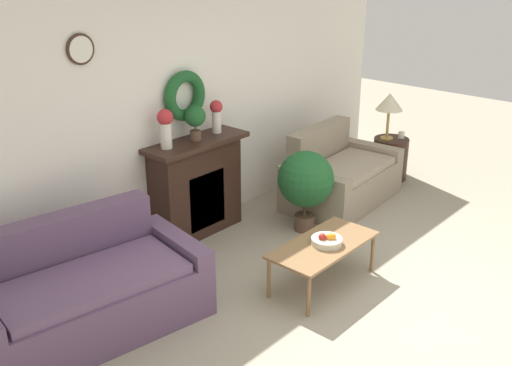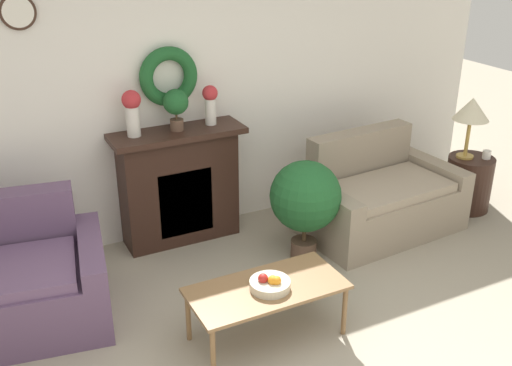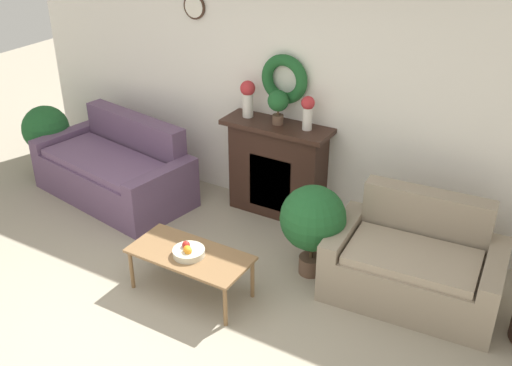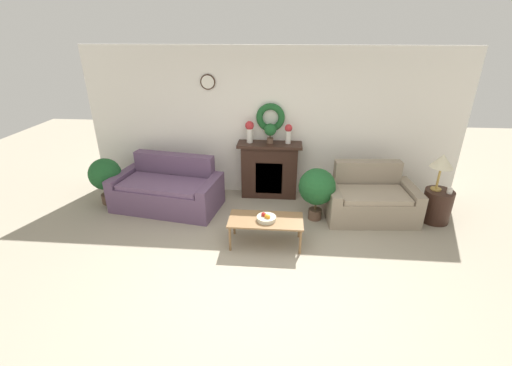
{
  "view_description": "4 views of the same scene",
  "coord_description": "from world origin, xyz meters",
  "px_view_note": "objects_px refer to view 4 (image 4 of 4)",
  "views": [
    {
      "loc": [
        -3.98,
        -1.83,
        2.93
      ],
      "look_at": [
        -0.06,
        1.66,
        0.82
      ],
      "focal_mm": 42.0,
      "sensor_mm": 36.0,
      "label": 1
    },
    {
      "loc": [
        -1.62,
        -2.15,
        2.72
      ],
      "look_at": [
        0.28,
        1.62,
        0.85
      ],
      "focal_mm": 42.0,
      "sensor_mm": 36.0,
      "label": 2
    },
    {
      "loc": [
        2.69,
        -2.53,
        3.39
      ],
      "look_at": [
        0.26,
        1.6,
        0.86
      ],
      "focal_mm": 42.0,
      "sensor_mm": 36.0,
      "label": 3
    },
    {
      "loc": [
        0.22,
        -3.41,
        2.95
      ],
      "look_at": [
        -0.19,
        1.42,
        0.75
      ],
      "focal_mm": 24.0,
      "sensor_mm": 36.0,
      "label": 4
    }
  ],
  "objects_px": {
    "fireplace": "(269,170)",
    "table_lamp": "(442,162)",
    "loveseat_right": "(369,200)",
    "potted_plant_floor_by_loveseat": "(317,188)",
    "potted_plant_floor_by_couch": "(105,176)",
    "fruit_bowl": "(266,218)",
    "vase_on_mantel_right": "(288,132)",
    "couch_left": "(168,190)",
    "coffee_table": "(266,222)",
    "vase_on_mantel_left": "(250,130)",
    "side_table_by_loveseat": "(437,206)",
    "potted_plant_on_mantel": "(270,131)",
    "mug": "(450,191)"
  },
  "relations": [
    {
      "from": "fireplace",
      "to": "table_lamp",
      "type": "xyz_separation_m",
      "value": [
        2.75,
        -0.68,
        0.5
      ]
    },
    {
      "from": "loveseat_right",
      "to": "potted_plant_floor_by_loveseat",
      "type": "height_order",
      "value": "potted_plant_floor_by_loveseat"
    },
    {
      "from": "fireplace",
      "to": "potted_plant_floor_by_couch",
      "type": "xyz_separation_m",
      "value": [
        -2.92,
        -0.54,
        0.0
      ]
    },
    {
      "from": "fruit_bowl",
      "to": "vase_on_mantel_right",
      "type": "relative_size",
      "value": 0.8
    },
    {
      "from": "table_lamp",
      "to": "fruit_bowl",
      "type": "bearing_deg",
      "value": -160.1
    },
    {
      "from": "table_lamp",
      "to": "couch_left",
      "type": "bearing_deg",
      "value": 178.95
    },
    {
      "from": "loveseat_right",
      "to": "fireplace",
      "type": "bearing_deg",
      "value": 155.15
    },
    {
      "from": "table_lamp",
      "to": "potted_plant_floor_by_couch",
      "type": "bearing_deg",
      "value": 178.61
    },
    {
      "from": "potted_plant_floor_by_loveseat",
      "to": "coffee_table",
      "type": "bearing_deg",
      "value": -134.31
    },
    {
      "from": "fruit_bowl",
      "to": "vase_on_mantel_left",
      "type": "distance_m",
      "value": 1.9
    },
    {
      "from": "couch_left",
      "to": "potted_plant_floor_by_couch",
      "type": "relative_size",
      "value": 2.31
    },
    {
      "from": "vase_on_mantel_right",
      "to": "potted_plant_floor_by_couch",
      "type": "bearing_deg",
      "value": -170.49
    },
    {
      "from": "coffee_table",
      "to": "potted_plant_floor_by_couch",
      "type": "bearing_deg",
      "value": 159.72
    },
    {
      "from": "fruit_bowl",
      "to": "side_table_by_loveseat",
      "type": "distance_m",
      "value": 2.93
    },
    {
      "from": "table_lamp",
      "to": "potted_plant_floor_by_loveseat",
      "type": "bearing_deg",
      "value": -175.64
    },
    {
      "from": "couch_left",
      "to": "vase_on_mantel_right",
      "type": "relative_size",
      "value": 5.62
    },
    {
      "from": "loveseat_right",
      "to": "potted_plant_on_mantel",
      "type": "relative_size",
      "value": 4.24
    },
    {
      "from": "loveseat_right",
      "to": "fruit_bowl",
      "type": "relative_size",
      "value": 5.44
    },
    {
      "from": "vase_on_mantel_right",
      "to": "potted_plant_floor_by_couch",
      "type": "height_order",
      "value": "vase_on_mantel_right"
    },
    {
      "from": "table_lamp",
      "to": "potted_plant_on_mantel",
      "type": "distance_m",
      "value": 2.83
    },
    {
      "from": "side_table_by_loveseat",
      "to": "potted_plant_floor_by_loveseat",
      "type": "distance_m",
      "value": 2.02
    },
    {
      "from": "couch_left",
      "to": "vase_on_mantel_left",
      "type": "xyz_separation_m",
      "value": [
        1.41,
        0.6,
        0.97
      ]
    },
    {
      "from": "fireplace",
      "to": "potted_plant_floor_by_loveseat",
      "type": "xyz_separation_m",
      "value": [
        0.82,
        -0.82,
        0.04
      ]
    },
    {
      "from": "potted_plant_on_mantel",
      "to": "potted_plant_floor_by_couch",
      "type": "height_order",
      "value": "potted_plant_on_mantel"
    },
    {
      "from": "couch_left",
      "to": "side_table_by_loveseat",
      "type": "height_order",
      "value": "couch_left"
    },
    {
      "from": "loveseat_right",
      "to": "coffee_table",
      "type": "relative_size",
      "value": 1.41
    },
    {
      "from": "coffee_table",
      "to": "vase_on_mantel_right",
      "type": "xyz_separation_m",
      "value": [
        0.3,
        1.64,
        0.88
      ]
    },
    {
      "from": "fireplace",
      "to": "potted_plant_floor_by_couch",
      "type": "height_order",
      "value": "fireplace"
    },
    {
      "from": "potted_plant_on_mantel",
      "to": "potted_plant_floor_by_couch",
      "type": "distance_m",
      "value": 3.07
    },
    {
      "from": "side_table_by_loveseat",
      "to": "mug",
      "type": "distance_m",
      "value": 0.34
    },
    {
      "from": "side_table_by_loveseat",
      "to": "potted_plant_floor_by_couch",
      "type": "distance_m",
      "value": 5.74
    },
    {
      "from": "coffee_table",
      "to": "table_lamp",
      "type": "distance_m",
      "value": 2.96
    },
    {
      "from": "loveseat_right",
      "to": "potted_plant_on_mantel",
      "type": "xyz_separation_m",
      "value": [
        -1.72,
        0.64,
        0.97
      ]
    },
    {
      "from": "loveseat_right",
      "to": "table_lamp",
      "type": "bearing_deg",
      "value": -5.44
    },
    {
      "from": "loveseat_right",
      "to": "table_lamp",
      "type": "relative_size",
      "value": 2.51
    },
    {
      "from": "fireplace",
      "to": "potted_plant_floor_by_loveseat",
      "type": "distance_m",
      "value": 1.16
    },
    {
      "from": "couch_left",
      "to": "vase_on_mantel_right",
      "type": "height_order",
      "value": "vase_on_mantel_right"
    },
    {
      "from": "potted_plant_floor_by_loveseat",
      "to": "vase_on_mantel_left",
      "type": "bearing_deg",
      "value": 144.97
    },
    {
      "from": "potted_plant_on_mantel",
      "to": "fireplace",
      "type": "bearing_deg",
      "value": 108.51
    },
    {
      "from": "table_lamp",
      "to": "potted_plant_on_mantel",
      "type": "height_order",
      "value": "potted_plant_on_mantel"
    },
    {
      "from": "couch_left",
      "to": "potted_plant_floor_by_couch",
      "type": "height_order",
      "value": "couch_left"
    },
    {
      "from": "side_table_by_loveseat",
      "to": "vase_on_mantel_right",
      "type": "distance_m",
      "value": 2.76
    },
    {
      "from": "table_lamp",
      "to": "side_table_by_loveseat",
      "type": "bearing_deg",
      "value": -38.66
    },
    {
      "from": "coffee_table",
      "to": "vase_on_mantel_left",
      "type": "distance_m",
      "value": 1.91
    },
    {
      "from": "vase_on_mantel_left",
      "to": "table_lamp",
      "type": "bearing_deg",
      "value": -12.34
    },
    {
      "from": "vase_on_mantel_left",
      "to": "vase_on_mantel_right",
      "type": "xyz_separation_m",
      "value": [
        0.69,
        0.0,
        -0.02
      ]
    },
    {
      "from": "coffee_table",
      "to": "vase_on_mantel_left",
      "type": "height_order",
      "value": "vase_on_mantel_left"
    },
    {
      "from": "mug",
      "to": "vase_on_mantel_left",
      "type": "xyz_separation_m",
      "value": [
        -3.28,
        0.81,
        0.69
      ]
    },
    {
      "from": "fruit_bowl",
      "to": "potted_plant_floor_by_couch",
      "type": "bearing_deg",
      "value": 159.28
    },
    {
      "from": "fireplace",
      "to": "couch_left",
      "type": "distance_m",
      "value": 1.89
    }
  ]
}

